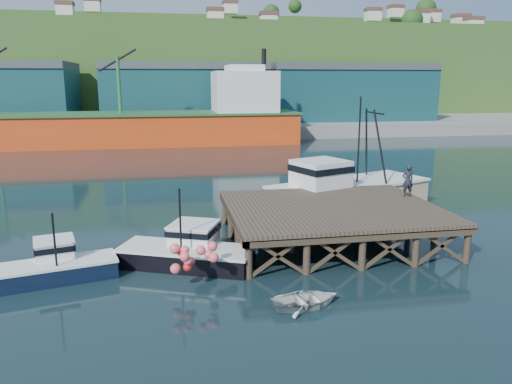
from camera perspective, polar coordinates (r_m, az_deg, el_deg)
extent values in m
plane|color=black|center=(28.56, -2.01, -6.22)|extent=(300.00, 300.00, 0.00)
cube|color=brown|center=(29.25, 8.68, -1.81)|extent=(12.00, 10.00, 0.25)
cube|color=#473828|center=(24.97, 12.28, -5.09)|extent=(12.00, 0.30, 0.35)
cylinder|color=#473828|center=(23.89, -0.84, -8.02)|extent=(0.36, 0.36, 2.60)
cylinder|color=#473828|center=(28.01, 22.96, -5.91)|extent=(0.36, 0.36, 2.60)
cylinder|color=#473828|center=(32.76, -3.57, -2.28)|extent=(0.36, 0.36, 2.60)
cylinder|color=#473828|center=(35.88, 14.82, -1.36)|extent=(0.36, 0.36, 2.60)
cube|color=gray|center=(97.17, -8.13, 7.69)|extent=(160.00, 40.00, 2.00)
cube|color=#17424E|center=(91.86, -8.11, 10.84)|extent=(28.00, 16.00, 9.00)
cube|color=#17424E|center=(97.84, 10.06, 10.88)|extent=(30.00, 16.00, 9.00)
cube|color=#E54515|center=(75.50, -16.63, 6.80)|extent=(55.00, 9.50, 4.40)
cube|color=#26592D|center=(75.32, -16.74, 8.54)|extent=(55.50, 10.00, 0.30)
cube|color=silver|center=(75.70, -1.38, 11.36)|extent=(9.00, 9.00, 6.00)
cube|color=silver|center=(75.69, -1.39, 13.85)|extent=(5.00, 7.00, 1.20)
cylinder|color=black|center=(76.28, 0.91, 15.12)|extent=(0.70, 0.70, 2.50)
cube|color=#2D511E|center=(126.81, -8.87, 13.33)|extent=(220.00, 50.00, 22.00)
cube|color=black|center=(25.57, -21.78, -8.47)|extent=(5.65, 3.16, 0.83)
cube|color=silver|center=(25.42, -21.86, -7.56)|extent=(5.77, 3.22, 0.11)
cube|color=silver|center=(26.21, -22.04, -6.05)|extent=(2.11, 2.11, 0.83)
cube|color=black|center=(26.15, -22.07, -5.67)|extent=(2.23, 2.23, 0.28)
cylinder|color=black|center=(24.52, -22.04, -5.17)|extent=(0.10, 0.10, 2.58)
cube|color=black|center=(25.72, -7.96, -7.42)|extent=(7.05, 4.85, 0.92)
cube|color=silver|center=(25.56, -7.99, -6.41)|extent=(7.19, 4.94, 0.12)
cube|color=silver|center=(26.48, -7.12, -4.71)|extent=(2.89, 2.89, 0.92)
cube|color=black|center=(26.42, -7.13, -4.28)|extent=(3.05, 3.05, 0.31)
cylinder|color=black|center=(24.49, -8.65, -3.34)|extent=(0.10, 0.10, 3.26)
sphere|color=#FC5D63|center=(22.81, -8.21, -8.32)|extent=(0.43, 0.43, 0.43)
sphere|color=#FC5D63|center=(22.98, -5.94, -7.55)|extent=(0.43, 0.43, 0.43)
sphere|color=red|center=(22.40, -6.90, -7.56)|extent=(0.43, 0.43, 0.43)
cube|color=#D1BE87|center=(36.61, 10.61, -0.59)|extent=(12.60, 8.21, 1.95)
cube|color=silver|center=(36.40, 10.67, 0.99)|extent=(12.88, 8.49, 0.16)
cube|color=silver|center=(35.35, 6.62, 2.30)|extent=(4.14, 4.02, 1.95)
cube|color=black|center=(35.27, 6.64, 2.99)|extent=(4.28, 4.16, 0.43)
cylinder|color=black|center=(36.13, 11.66, 5.48)|extent=(0.12, 0.12, 6.50)
imported|color=silver|center=(21.35, 5.70, -12.15)|extent=(3.19, 2.49, 0.60)
imported|color=black|center=(32.45, 16.95, 1.25)|extent=(0.74, 0.50, 2.00)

